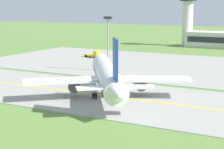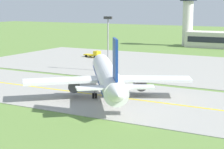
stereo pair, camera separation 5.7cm
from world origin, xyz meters
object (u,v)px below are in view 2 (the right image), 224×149
(control_tower, at_px, (188,12))
(apron_light_mast, at_px, (108,37))
(airplane_lead, at_px, (107,76))
(service_truck_catering, at_px, (94,54))

(control_tower, distance_m, apron_light_mast, 73.14)
(airplane_lead, bearing_deg, control_tower, 98.92)
(airplane_lead, xyz_separation_m, service_truck_catering, (-31.10, 46.79, -2.95))
(airplane_lead, height_order, service_truck_catering, airplane_lead)
(control_tower, bearing_deg, service_truck_catering, -106.88)
(airplane_lead, distance_m, control_tower, 100.14)
(service_truck_catering, distance_m, control_tower, 55.58)
(apron_light_mast, bearing_deg, airplane_lead, -61.24)
(airplane_lead, distance_m, service_truck_catering, 56.26)
(service_truck_catering, height_order, control_tower, control_tower)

